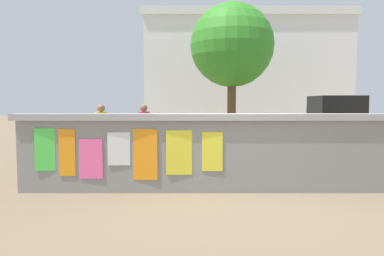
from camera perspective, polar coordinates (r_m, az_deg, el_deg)
name	(u,v)px	position (r m, az deg, el deg)	size (l,w,h in m)	color
ground	(207,143)	(14.78, 2.41, -2.41)	(60.00, 60.00, 0.00)	#7A664C
poster_wall	(225,152)	(6.77, 5.16, -3.73)	(7.85, 0.42, 1.46)	gray
auto_rickshaw_truck	(299,129)	(10.69, 16.60, -0.22)	(3.66, 1.64, 1.85)	black
motorcycle	(184,154)	(8.43, -1.32, -4.16)	(1.89, 0.62, 0.87)	black
bicycle_near	(79,157)	(9.03, -17.43, -4.43)	(1.70, 0.44, 0.95)	black
bicycle_far	(192,142)	(11.86, -0.07, -2.24)	(1.71, 0.44, 0.95)	black
person_walking	(144,126)	(10.62, -7.60, 0.35)	(0.39, 0.39, 1.62)	#338CBF
person_bystander	(101,127)	(10.33, -14.13, 0.16)	(0.37, 0.37, 1.62)	yellow
tree_roadside	(232,46)	(16.81, 6.34, 12.79)	(3.77, 3.77, 6.13)	brown
building_background	(245,71)	(24.61, 8.39, 8.89)	(13.27, 4.46, 7.45)	white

